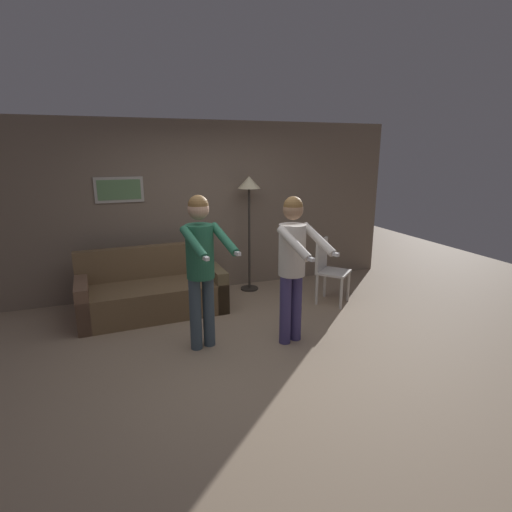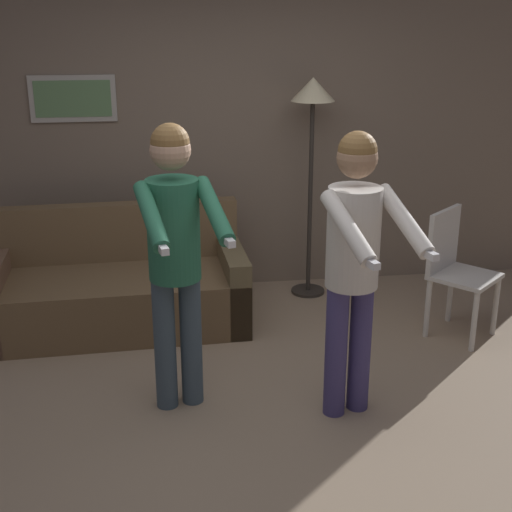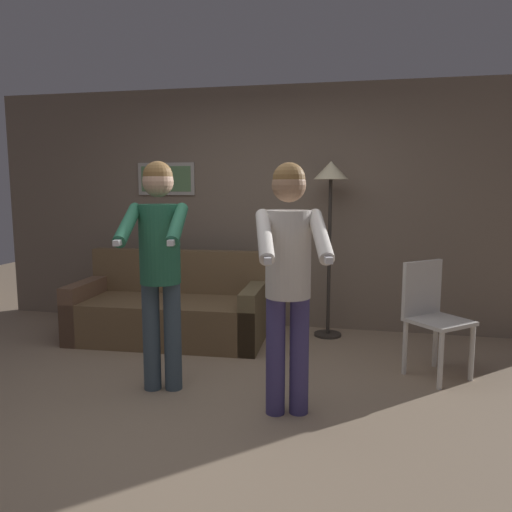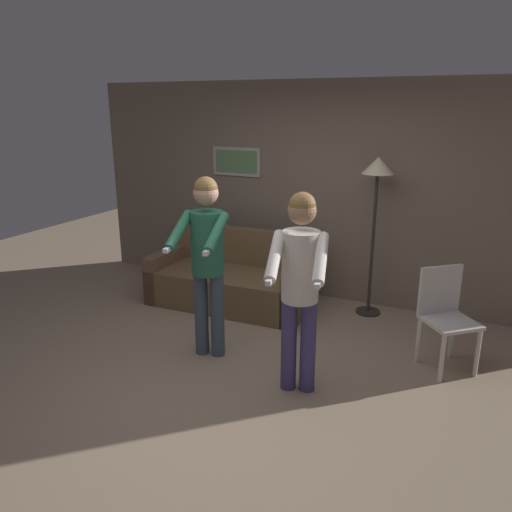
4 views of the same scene
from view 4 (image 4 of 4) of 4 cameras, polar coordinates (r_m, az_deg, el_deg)
name	(u,v)px [view 4 (image 4 of 4)]	position (r m, az deg, el deg)	size (l,w,h in m)	color
ground_plane	(241,377)	(4.55, -1.74, -13.67)	(12.00, 12.00, 0.00)	tan
back_wall_assembly	(325,193)	(6.07, 7.90, 7.16)	(6.40, 0.09, 2.60)	#7D6C5B
couch	(232,282)	(6.00, -2.79, -2.95)	(1.93, 0.93, 0.87)	brown
torchiere_lamp	(377,184)	(5.56, 13.65, 8.04)	(0.35, 0.35, 1.79)	#332D28
person_standing_left	(207,251)	(4.55, -5.65, 0.56)	(0.53, 0.73, 1.72)	#415360
person_standing_right	(300,276)	(3.96, 5.05, -2.31)	(0.54, 0.71, 1.69)	#433C74
dining_chair_distant	(445,312)	(4.83, 20.77, -5.99)	(0.59, 0.59, 0.93)	silver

